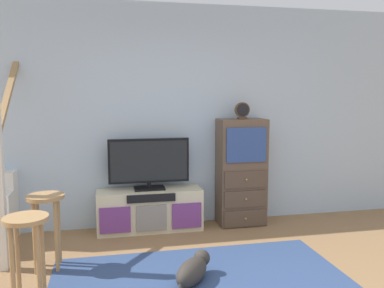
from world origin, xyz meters
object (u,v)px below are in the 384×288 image
(desk_clock, at_px, (242,111))
(bar_stool_near, at_px, (27,239))
(side_cabinet, at_px, (241,172))
(dog, at_px, (193,270))
(media_console, at_px, (150,210))
(bar_stool_far, at_px, (46,214))
(television, at_px, (149,162))

(desk_clock, bearing_deg, bar_stool_near, -146.60)
(side_cabinet, xyz_separation_m, dog, (-0.92, -1.43, -0.54))
(media_console, height_order, desk_clock, desk_clock)
(desk_clock, xyz_separation_m, bar_stool_near, (-2.24, -1.47, -0.90))
(side_cabinet, relative_size, desk_clock, 6.45)
(media_console, relative_size, dog, 2.60)
(desk_clock, height_order, bar_stool_far, desk_clock)
(bar_stool_far, bearing_deg, bar_stool_near, -95.11)
(side_cabinet, distance_m, bar_stool_far, 2.36)
(media_console, height_order, bar_stool_near, bar_stool_near)
(desk_clock, relative_size, bar_stool_near, 0.29)
(media_console, height_order, television, television)
(television, relative_size, desk_clock, 4.65)
(desk_clock, bearing_deg, dog, -122.86)
(desk_clock, bearing_deg, media_console, 179.76)
(bar_stool_near, relative_size, dog, 1.47)
(television, height_order, bar_stool_near, television)
(bar_stool_near, distance_m, dog, 1.39)
(television, relative_size, bar_stool_far, 1.34)
(television, xyz_separation_m, bar_stool_far, (-1.04, -0.89, -0.29))
(television, bearing_deg, desk_clock, -1.45)
(media_console, distance_m, desk_clock, 1.63)
(media_console, xyz_separation_m, dog, (0.23, -1.42, -0.13))
(side_cabinet, height_order, bar_stool_far, side_cabinet)
(dog, bearing_deg, television, 98.93)
(bar_stool_far, distance_m, dog, 1.44)
(desk_clock, distance_m, bar_stool_near, 2.83)
(television, bearing_deg, dog, -81.07)
(media_console, height_order, bar_stool_far, bar_stool_far)
(bar_stool_near, relative_size, bar_stool_far, 0.99)
(side_cabinet, relative_size, bar_stool_near, 1.88)
(media_console, xyz_separation_m, desk_clock, (1.14, -0.00, 1.17))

